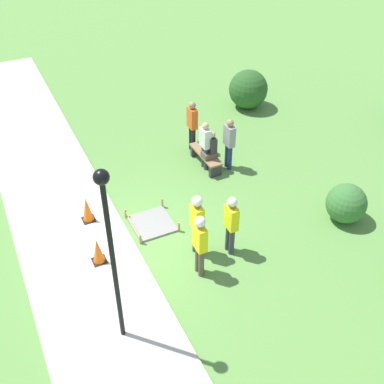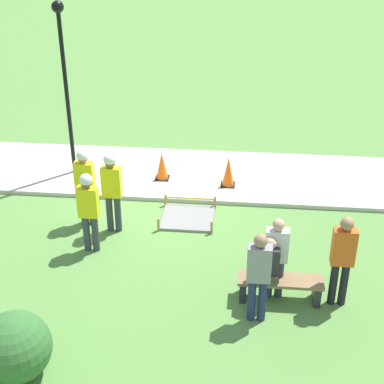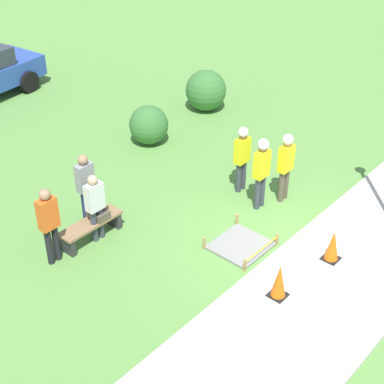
{
  "view_description": "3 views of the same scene",
  "coord_description": "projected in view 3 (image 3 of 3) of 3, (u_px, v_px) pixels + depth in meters",
  "views": [
    {
      "loc": [
        8.74,
        -2.6,
        8.69
      ],
      "look_at": [
        -0.39,
        1.78,
        0.97
      ],
      "focal_mm": 45.0,
      "sensor_mm": 36.0,
      "label": 1
    },
    {
      "loc": [
        -1.91,
        11.9,
        6.76
      ],
      "look_at": [
        -0.85,
        1.34,
        1.03
      ],
      "focal_mm": 55.0,
      "sensor_mm": 36.0,
      "label": 2
    },
    {
      "loc": [
        -8.9,
        -5.14,
        7.97
      ],
      "look_at": [
        -0.66,
        2.14,
        0.79
      ],
      "focal_mm": 55.0,
      "sensor_mm": 36.0,
      "label": 3
    }
  ],
  "objects": [
    {
      "name": "park_bench",
      "position": [
        91.0,
        227.0,
        12.82
      ],
      "size": [
        1.51,
        0.44,
        0.45
      ],
      "color": "#2D2D33",
      "rests_on": "ground_plane"
    },
    {
      "name": "shrub_rounded_far",
      "position": [
        149.0,
        125.0,
        16.45
      ],
      "size": [
        1.1,
        1.1,
        1.1
      ],
      "color": "#387033",
      "rests_on": "ground_plane"
    },
    {
      "name": "ground_plane",
      "position": [
        286.0,
        246.0,
        12.79
      ],
      "size": [
        60.0,
        60.0,
        0.0
      ],
      "primitive_type": "plane",
      "color": "#5B8E42"
    },
    {
      "name": "worker_assistant",
      "position": [
        262.0,
        167.0,
        13.45
      ],
      "size": [
        0.4,
        0.26,
        1.82
      ],
      "color": "#383D47",
      "rests_on": "ground_plane"
    },
    {
      "name": "person_seated_on_bench",
      "position": [
        96.0,
        203.0,
        12.73
      ],
      "size": [
        0.36,
        0.44,
        0.89
      ],
      "color": "brown",
      "rests_on": "park_bench"
    },
    {
      "name": "bystander_in_gray_shirt",
      "position": [
        95.0,
        204.0,
        12.51
      ],
      "size": [
        0.4,
        0.22,
        1.62
      ],
      "color": "#383D47",
      "rests_on": "ground_plane"
    },
    {
      "name": "worker_trainee",
      "position": [
        242.0,
        154.0,
        14.11
      ],
      "size": [
        0.4,
        0.25,
        1.73
      ],
      "color": "#383D47",
      "rests_on": "ground_plane"
    },
    {
      "name": "worker_supervisor",
      "position": [
        286.0,
        162.0,
        13.74
      ],
      "size": [
        0.4,
        0.26,
        1.77
      ],
      "color": "brown",
      "rests_on": "ground_plane"
    },
    {
      "name": "traffic_cone_near_patch",
      "position": [
        279.0,
        281.0,
        11.13
      ],
      "size": [
        0.34,
        0.34,
        0.74
      ],
      "color": "black",
      "rests_on": "sidewalk"
    },
    {
      "name": "bystander_in_orange_shirt",
      "position": [
        49.0,
        221.0,
        11.81
      ],
      "size": [
        0.4,
        0.23,
        1.78
      ],
      "color": "black",
      "rests_on": "ground_plane"
    },
    {
      "name": "bystander_in_white_shirt",
      "position": [
        86.0,
        184.0,
        13.05
      ],
      "size": [
        0.4,
        0.23,
        1.72
      ],
      "color": "navy",
      "rests_on": "ground_plane"
    },
    {
      "name": "wet_concrete_patch",
      "position": [
        241.0,
        246.0,
        12.73
      ],
      "size": [
        1.2,
        1.15,
        0.3
      ],
      "color": "gray",
      "rests_on": "ground_plane"
    },
    {
      "name": "traffic_cone_far_patch",
      "position": [
        333.0,
        246.0,
        12.07
      ],
      "size": [
        0.34,
        0.34,
        0.71
      ],
      "color": "black",
      "rests_on": "sidewalk"
    },
    {
      "name": "sidewalk",
      "position": [
        344.0,
        272.0,
        11.98
      ],
      "size": [
        28.0,
        2.82,
        0.1
      ],
      "color": "#BCB7AD",
      "rests_on": "ground_plane"
    },
    {
      "name": "shrub_rounded_mid",
      "position": [
        206.0,
        90.0,
        18.26
      ],
      "size": [
        1.27,
        1.27,
        1.27
      ],
      "color": "#387033",
      "rests_on": "ground_plane"
    }
  ]
}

